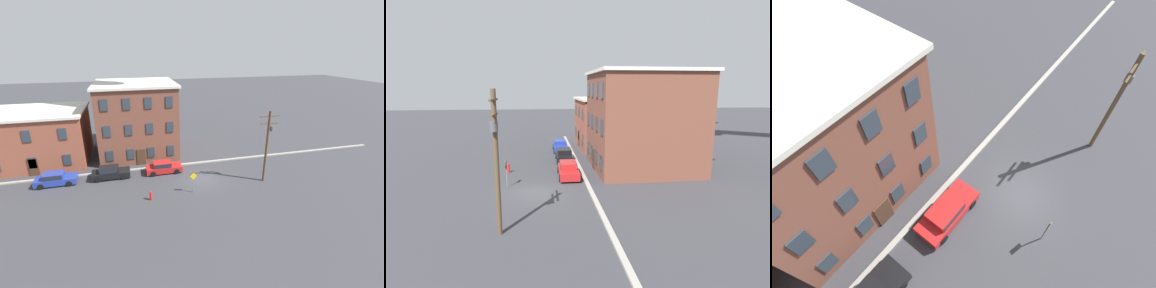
# 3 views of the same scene
# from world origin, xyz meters

# --- Properties ---
(ground_plane) EXTENTS (200.00, 200.00, 0.00)m
(ground_plane) POSITION_xyz_m (0.00, 0.00, 0.00)
(ground_plane) COLOR #38383D
(kerb_strip) EXTENTS (56.00, 0.36, 0.16)m
(kerb_strip) POSITION_xyz_m (0.00, 4.50, 0.08)
(kerb_strip) COLOR #9E998E
(kerb_strip) RESTS_ON ground_plane
(apartment_midblock) EXTENTS (10.99, 10.56, 10.17)m
(apartment_midblock) POSITION_xyz_m (-6.77, 11.02, 5.10)
(apartment_midblock) COLOR brown
(apartment_midblock) RESTS_ON ground_plane
(car_red) EXTENTS (4.40, 1.92, 1.43)m
(car_red) POSITION_xyz_m (-4.27, 3.04, 0.75)
(car_red) COLOR #B21E1E
(car_red) RESTS_ON ground_plane
(caution_sign) EXTENTS (0.92, 0.08, 2.42)m
(caution_sign) POSITION_xyz_m (-1.82, -2.49, 1.61)
(caution_sign) COLOR slate
(caution_sign) RESTS_ON ground_plane
(utility_pole) EXTENTS (2.40, 0.44, 8.37)m
(utility_pole) POSITION_xyz_m (6.82, -1.94, 4.72)
(utility_pole) COLOR brown
(utility_pole) RESTS_ON ground_plane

